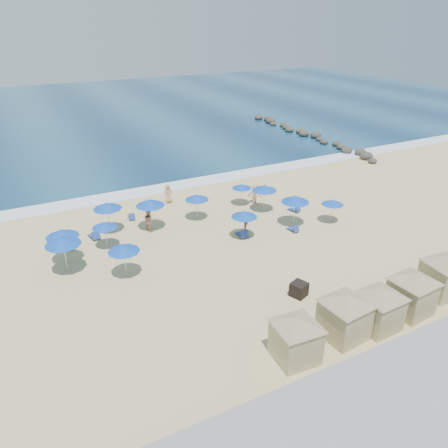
{
  "coord_description": "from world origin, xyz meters",
  "views": [
    {
      "loc": [
        -14.17,
        -23.05,
        15.6
      ],
      "look_at": [
        -0.62,
        3.0,
        1.41
      ],
      "focal_mm": 35.0,
      "sensor_mm": 36.0,
      "label": 1
    }
  ],
  "objects": [
    {
      "name": "ground",
      "position": [
        0.0,
        0.0,
        0.0
      ],
      "size": [
        160.0,
        160.0,
        0.0
      ],
      "primitive_type": "plane",
      "color": "tan",
      "rests_on": "ground"
    },
    {
      "name": "ocean",
      "position": [
        0.0,
        55.0,
        0.03
      ],
      "size": [
        160.0,
        80.0,
        0.06
      ],
      "primitive_type": "cube",
      "color": "#0E2F50",
      "rests_on": "ground"
    },
    {
      "name": "surf_line",
      "position": [
        0.0,
        15.5,
        0.04
      ],
      "size": [
        160.0,
        2.5,
        0.08
      ],
      "primitive_type": "cube",
      "color": "white",
      "rests_on": "ground"
    },
    {
      "name": "seawall",
      "position": [
        0.0,
        -13.5,
        0.65
      ],
      "size": [
        160.0,
        6.1,
        1.22
      ],
      "color": "gray",
      "rests_on": "ground"
    },
    {
      "name": "rock_jetty",
      "position": [
        24.01,
        24.9,
        0.36
      ],
      "size": [
        2.56,
        26.66,
        0.96
      ],
      "color": "#2C2825",
      "rests_on": "ground"
    },
    {
      "name": "trash_bin",
      "position": [
        0.12,
        -5.47,
        0.45
      ],
      "size": [
        1.15,
        1.15,
        0.89
      ],
      "primitive_type": "cube",
      "rotation": [
        0.0,
        0.0,
        0.35
      ],
      "color": "black",
      "rests_on": "ground"
    },
    {
      "name": "cabana_0",
      "position": [
        -3.29,
        -9.76,
        1.58
      ],
      "size": [
        4.39,
        4.39,
        2.76
      ],
      "color": "tan",
      "rests_on": "ground"
    },
    {
      "name": "cabana_1",
      "position": [
        -0.03,
        -9.57,
        1.66
      ],
      "size": [
        4.61,
        4.61,
        2.9
      ],
      "color": "tan",
      "rests_on": "ground"
    },
    {
      "name": "cabana_2",
      "position": [
        2.16,
        -9.84,
        1.59
      ],
      "size": [
        4.42,
        4.42,
        2.78
      ],
      "color": "tan",
      "rests_on": "ground"
    },
    {
      "name": "cabana_3",
      "position": [
        4.8,
        -9.71,
        1.64
      ],
      "size": [
        4.55,
        4.55,
        2.86
      ],
      "color": "tan",
      "rests_on": "ground"
    },
    {
      "name": "cabana_4",
      "position": [
        8.03,
        -9.29,
        1.67
      ],
      "size": [
        4.63,
        4.63,
        2.92
      ],
      "color": "tan",
      "rests_on": "ground"
    },
    {
      "name": "umbrella_0",
      "position": [
        -11.79,
        5.25,
        2.23
      ],
      "size": [
        2.26,
        2.26,
        2.57
      ],
      "color": "#A5A8AD",
      "rests_on": "ground"
    },
    {
      "name": "umbrella_1",
      "position": [
        -11.95,
        3.87,
        2.34
      ],
      "size": [
        2.37,
        2.37,
        2.7
      ],
      "color": "#A5A8AD",
      "rests_on": "ground"
    },
    {
      "name": "umbrella_2",
      "position": [
        -8.76,
        6.07,
        1.84
      ],
      "size": [
        1.86,
        1.86,
        2.12
      ],
      "color": "#A5A8AD",
      "rests_on": "ground"
    },
    {
      "name": "umbrella_3",
      "position": [
        -8.6,
        1.6,
        2.07
      ],
      "size": [
        2.09,
        2.09,
        2.38
      ],
      "color": "#A5A8AD",
      "rests_on": "ground"
    },
    {
      "name": "umbrella_4",
      "position": [
        -7.91,
        8.53,
        2.23
      ],
      "size": [
        2.26,
        2.26,
        2.57
      ],
      "color": "#A5A8AD",
      "rests_on": "ground"
    },
    {
      "name": "umbrella_5",
      "position": [
        -4.81,
        7.48,
        2.28
      ],
      "size": [
        2.31,
        2.31,
        2.63
      ],
      "color": "#A5A8AD",
      "rests_on": "ground"
    },
    {
      "name": "umbrella_6",
      "position": [
        0.96,
        2.74,
        2.0
      ],
      "size": [
        2.02,
        2.02,
        2.3
      ],
      "color": "#A5A8AD",
      "rests_on": "ground"
    },
    {
      "name": "umbrella_7",
      "position": [
        -0.81,
        7.5,
        1.97
      ],
      "size": [
        2.0,
        2.0,
        2.27
      ],
      "color": "#A5A8AD",
      "rests_on": "ground"
    },
    {
      "name": "umbrella_8",
      "position": [
        5.71,
        2.85,
        2.28
      ],
      "size": [
        2.31,
        2.31,
        2.62
      ],
      "color": "#A5A8AD",
      "rests_on": "ground"
    },
    {
      "name": "umbrella_9",
      "position": [
        4.01,
        8.46,
        1.77
      ],
      "size": [
        1.79,
        1.79,
        2.04
      ],
      "color": "#A5A8AD",
      "rests_on": "ground"
    },
    {
      "name": "umbrella_10",
      "position": [
        5.04,
        6.36,
        2.15
      ],
      "size": [
        2.18,
        2.18,
        2.48
      ],
      "color": "#A5A8AD",
      "rests_on": "ground"
    },
    {
      "name": "umbrella_11",
      "position": [
        8.75,
        1.85,
        1.78
      ],
      "size": [
        1.81,
        1.81,
        2.06
      ],
      "color": "#A5A8AD",
      "rests_on": "ground"
    },
    {
      "name": "beach_chair_0",
      "position": [
        -11.13,
        7.11,
        0.22
      ],
      "size": [
        0.91,
        1.26,
        0.63
      ],
      "color": "navy",
      "rests_on": "ground"
    },
    {
      "name": "beach_chair_1",
      "position": [
        -9.28,
        7.91,
        0.26
      ],
      "size": [
        0.82,
        1.44,
        0.75
      ],
      "color": "navy",
      "rests_on": "ground"
    },
    {
      "name": "beach_chair_2",
      "position": [
        -5.72,
        10.04,
        0.22
      ],
      "size": [
        0.67,
        1.21,
        0.63
      ],
      "color": "navy",
      "rests_on": "ground"
    },
    {
      "name": "beach_chair_3",
      "position": [
        0.95,
        2.9,
        0.25
      ],
      "size": [
        0.66,
        1.36,
        0.73
      ],
      "color": "navy",
      "rests_on": "ground"
    },
    {
      "name": "beach_chair_4",
      "position": [
        5.02,
        1.86,
        0.21
      ],
      "size": [
        0.6,
        1.16,
        0.61
      ],
      "color": "navy",
      "rests_on": "ground"
    },
    {
      "name": "beach_chair_5",
      "position": [
        7.39,
        4.96,
        0.23
      ],
      "size": [
        0.82,
        1.29,
        0.66
      ],
      "color": "navy",
      "rests_on": "ground"
    },
    {
      "name": "beachgoer_0",
      "position": [
        -5.08,
        7.3,
        0.89
      ],
      "size": [
        0.89,
        1.02,
        1.78
      ],
      "primitive_type": "imported",
      "rotation": [
        0.0,
        0.0,
        1.86
      ],
      "color": "tan",
      "rests_on": "ground"
    },
    {
      "name": "beachgoer_1",
      "position": [
        1.6,
        3.56,
        0.8
      ],
      "size": [
        0.9,
        0.97,
        1.6
      ],
      "primitive_type": "imported",
      "rotation": [
        0.0,
        0.0,
        0.89
      ],
      "color": "tan",
      "rests_on": "ground"
    },
    {
      "name": "beachgoer_2",
      "position": [
        5.17,
        8.1,
        0.95
      ],
      "size": [
        1.38,
        1.34,
        1.89
      ],
      "primitive_type": "imported",
      "rotation": [
        0.0,
        0.0,
        2.4
      ],
      "color": "tan",
      "rests_on": "ground"
    },
    {
      "name": "beachgoer_3",
      "position": [
        -1.68,
        11.97,
        0.89
      ],
      "size": [
        0.9,
        0.62,
        1.77
      ],
      "primitive_type": "imported",
      "rotation": [
        0.0,
        0.0,
        3.08
      ],
      "color": "tan",
      "rests_on": "ground"
    }
  ]
}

